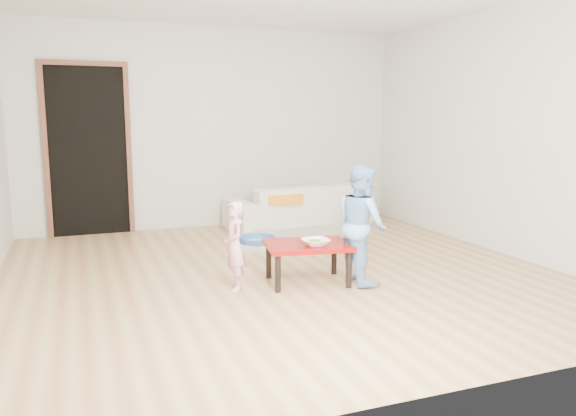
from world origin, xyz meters
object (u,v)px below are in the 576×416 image
child_pink (234,246)px  child_blue (361,224)px  bowl (315,242)px  red_table (308,263)px  basin (257,242)px  sofa (300,205)px

child_pink → child_blue: 1.13m
bowl → child_blue: bearing=-4.0°
red_table → child_pink: bearing=175.7°
child_blue → basin: child_blue is taller
sofa → red_table: sofa is taller
red_table → child_pink: child_pink is taller
basin → red_table: bearing=-89.3°
bowl → child_pink: (-0.67, 0.17, -0.01)m
basin → sofa: bearing=48.0°
bowl → child_pink: child_pink is taller
red_table → bowl: bowl is taller
bowl → basin: size_ratio=0.58×
sofa → basin: sofa is taller
bowl → child_pink: bearing=166.2°
sofa → child_blue: size_ratio=1.84×
bowl → sofa: bearing=71.0°
bowl → child_blue: (0.43, -0.03, 0.13)m
sofa → basin: size_ratio=4.73×
sofa → basin: bearing=42.0°
child_pink → child_blue: child_blue is taller
red_table → bowl: bearing=-79.0°
bowl → basin: (-0.04, 1.53, -0.33)m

